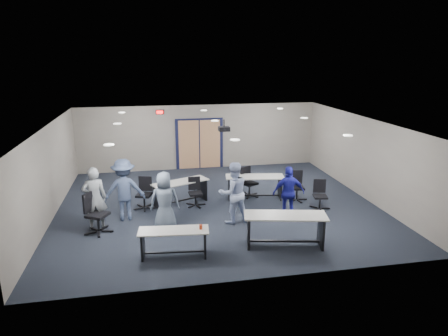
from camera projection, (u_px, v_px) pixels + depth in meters
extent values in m
plane|color=black|center=(218.00, 205.00, 12.89)|extent=(10.00, 10.00, 0.00)
cube|color=gray|center=(199.00, 137.00, 16.77)|extent=(10.00, 0.04, 2.70)
cube|color=gray|center=(255.00, 222.00, 8.27)|extent=(10.00, 0.04, 2.70)
cube|color=gray|center=(49.00, 174.00, 11.62)|extent=(0.04, 9.00, 2.70)
cube|color=gray|center=(364.00, 158.00, 13.42)|extent=(0.04, 9.00, 2.70)
cube|color=silver|center=(217.00, 122.00, 12.15)|extent=(10.00, 9.00, 0.04)
cube|color=black|center=(199.00, 144.00, 16.83)|extent=(2.00, 0.06, 2.20)
cube|color=#B27D51|center=(189.00, 145.00, 16.72)|extent=(0.85, 0.04, 2.05)
cube|color=#B27D51|center=(210.00, 144.00, 16.89)|extent=(0.85, 0.04, 2.05)
cube|color=black|center=(160.00, 112.00, 16.14)|extent=(0.32, 0.05, 0.18)
cube|color=#FF0C0C|center=(160.00, 112.00, 16.11)|extent=(0.26, 0.02, 0.12)
cylinder|color=black|center=(224.00, 123.00, 12.71)|extent=(0.04, 0.04, 0.24)
cube|color=black|center=(224.00, 129.00, 12.76)|extent=(0.35, 0.30, 0.14)
cylinder|color=black|center=(225.00, 130.00, 12.62)|extent=(0.08, 0.03, 0.08)
cube|color=beige|center=(174.00, 231.00, 9.47)|extent=(1.72, 0.73, 0.03)
cube|color=black|center=(143.00, 245.00, 9.50)|extent=(0.10, 0.51, 0.65)
cube|color=black|center=(205.00, 242.00, 9.62)|extent=(0.10, 0.51, 0.65)
cube|color=black|center=(174.00, 252.00, 9.62)|extent=(1.48, 0.20, 0.04)
cylinder|color=red|center=(201.00, 227.00, 9.50)|extent=(0.07, 0.07, 0.11)
cube|color=beige|center=(285.00, 215.00, 9.96)|extent=(2.15, 1.10, 0.03)
cube|color=black|center=(249.00, 230.00, 10.09)|extent=(0.19, 0.63, 0.80)
cube|color=black|center=(321.00, 231.00, 10.05)|extent=(0.19, 0.63, 0.80)
cube|color=black|center=(284.00, 241.00, 10.15)|extent=(1.80, 0.44, 0.05)
cube|color=beige|center=(180.00, 182.00, 12.84)|extent=(1.94, 1.30, 0.03)
cube|color=black|center=(157.00, 198.00, 12.50)|extent=(0.27, 0.54, 0.72)
cube|color=black|center=(202.00, 188.00, 13.39)|extent=(0.27, 0.54, 0.72)
cube|color=black|center=(181.00, 200.00, 13.01)|extent=(1.53, 0.70, 0.04)
cube|color=beige|center=(255.00, 177.00, 13.30)|extent=(2.01, 0.95, 0.03)
cube|color=black|center=(229.00, 188.00, 13.39)|extent=(0.15, 0.59, 0.75)
cube|color=black|center=(280.00, 188.00, 13.43)|extent=(0.15, 0.59, 0.75)
cube|color=black|center=(254.00, 195.00, 13.48)|extent=(1.70, 0.33, 0.04)
imported|color=#8D949A|center=(95.00, 198.00, 10.94)|extent=(0.69, 0.50, 1.78)
imported|color=slate|center=(165.00, 201.00, 10.91)|extent=(0.83, 0.56, 1.65)
imported|color=#B2C2EC|center=(233.00, 193.00, 11.36)|extent=(0.98, 0.82, 1.80)
imported|color=navy|center=(289.00, 193.00, 11.67)|extent=(0.97, 0.49, 1.59)
imported|color=#3F4E72|center=(124.00, 190.00, 11.57)|extent=(1.22, 0.75, 1.83)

